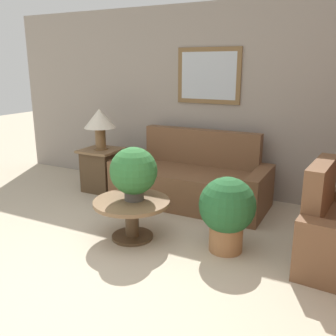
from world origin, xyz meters
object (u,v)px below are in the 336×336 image
at_px(table_lamp, 100,121).
at_px(potted_plant_floor, 227,210).
at_px(potted_plant_on_table, 134,172).
at_px(coffee_table, 132,211).
at_px(side_table, 102,169).
at_px(couch_main, 191,181).

distance_m(table_lamp, potted_plant_floor, 2.51).
bearing_deg(table_lamp, potted_plant_on_table, -41.50).
relative_size(coffee_table, potted_plant_on_table, 1.43).
bearing_deg(side_table, potted_plant_floor, -23.37).
bearing_deg(coffee_table, potted_plant_on_table, 67.46).
relative_size(couch_main, table_lamp, 3.46).
xyz_separation_m(side_table, table_lamp, (0.00, 0.00, 0.71)).
distance_m(couch_main, side_table, 1.38).
height_order(couch_main, table_lamp, table_lamp).
xyz_separation_m(coffee_table, side_table, (-1.26, 1.16, 0.01)).
bearing_deg(potted_plant_on_table, couch_main, 85.05).
bearing_deg(side_table, coffee_table, -42.62).
relative_size(side_table, potted_plant_floor, 0.82).
xyz_separation_m(coffee_table, potted_plant_floor, (0.98, 0.19, 0.12)).
distance_m(coffee_table, potted_plant_floor, 1.00).
bearing_deg(coffee_table, table_lamp, 137.38).
relative_size(table_lamp, potted_plant_floor, 0.77).
height_order(coffee_table, potted_plant_floor, potted_plant_floor).
distance_m(couch_main, potted_plant_floor, 1.39).
relative_size(potted_plant_on_table, potted_plant_floor, 0.74).
xyz_separation_m(coffee_table, table_lamp, (-1.26, 1.16, 0.72)).
bearing_deg(side_table, potted_plant_on_table, -41.50).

